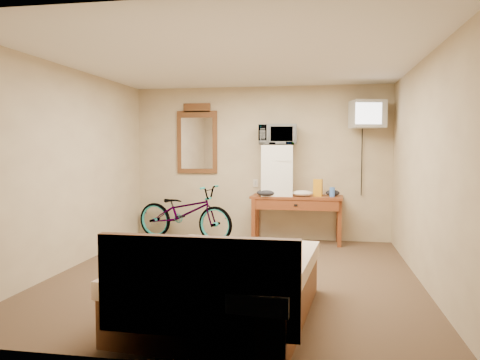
% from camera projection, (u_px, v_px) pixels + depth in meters
% --- Properties ---
extents(room, '(4.60, 4.64, 2.50)m').
position_uv_depth(room, '(235.00, 170.00, 5.44)').
color(room, '#412A20').
rests_on(room, ground).
extents(desk, '(1.44, 0.60, 0.75)m').
position_uv_depth(desk, '(297.00, 203.00, 7.34)').
color(desk, brown).
rests_on(desk, floor).
extents(mini_fridge, '(0.52, 0.51, 0.80)m').
position_uv_depth(mini_fridge, '(277.00, 170.00, 7.39)').
color(mini_fridge, white).
rests_on(mini_fridge, desk).
extents(microwave, '(0.63, 0.47, 0.33)m').
position_uv_depth(microwave, '(277.00, 135.00, 7.35)').
color(microwave, white).
rests_on(microwave, mini_fridge).
extents(snack_bag, '(0.15, 0.11, 0.27)m').
position_uv_depth(snack_bag, '(318.00, 188.00, 7.27)').
color(snack_bag, orange).
rests_on(snack_bag, desk).
extents(blue_cup, '(0.08, 0.08, 0.15)m').
position_uv_depth(blue_cup, '(332.00, 192.00, 7.22)').
color(blue_cup, '#4277E1').
rests_on(blue_cup, desk).
extents(cloth_cream, '(0.32, 0.24, 0.10)m').
position_uv_depth(cloth_cream, '(302.00, 193.00, 7.25)').
color(cloth_cream, white).
rests_on(cloth_cream, desk).
extents(cloth_dark_a, '(0.30, 0.22, 0.11)m').
position_uv_depth(cloth_dark_a, '(266.00, 193.00, 7.26)').
color(cloth_dark_a, black).
rests_on(cloth_dark_a, desk).
extents(cloth_dark_b, '(0.21, 0.18, 0.10)m').
position_uv_depth(cloth_dark_b, '(333.00, 193.00, 7.32)').
color(cloth_dark_b, black).
rests_on(cloth_dark_b, desk).
extents(crt_television, '(0.55, 0.62, 0.42)m').
position_uv_depth(crt_television, '(367.00, 114.00, 7.09)').
color(crt_television, black).
rests_on(crt_television, room).
extents(wall_mirror, '(0.68, 0.04, 1.16)m').
position_uv_depth(wall_mirror, '(197.00, 139.00, 7.83)').
color(wall_mirror, '#5D2D1A').
rests_on(wall_mirror, room).
extents(bicycle, '(1.81, 0.99, 0.90)m').
position_uv_depth(bicycle, '(185.00, 212.00, 7.62)').
color(bicycle, black).
rests_on(bicycle, floor).
extents(bed, '(1.66, 2.09, 0.90)m').
position_uv_depth(bed, '(224.00, 285.00, 4.13)').
color(bed, '#5D2D1A').
rests_on(bed, floor).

